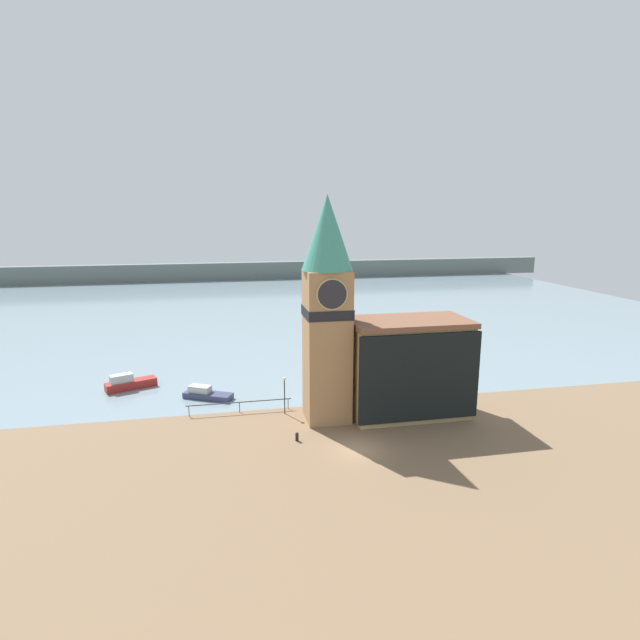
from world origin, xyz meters
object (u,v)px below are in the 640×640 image
boat_near (206,394)px  boat_far (129,383)px  mooring_bollard_near (297,436)px  lamp_post (284,388)px  pier_building (408,367)px  clock_tower (327,304)px

boat_near → boat_far: boat_far is taller
mooring_bollard_near → lamp_post: bearing=92.5°
pier_building → boat_near: size_ratio=2.14×
boat_near → mooring_bollard_near: 14.19m
clock_tower → boat_far: 25.45m
boat_far → mooring_bollard_near: 23.12m
boat_near → lamp_post: (7.60, -5.76, 2.15)m
pier_building → boat_near: (-19.24, 8.02, -4.22)m
mooring_bollard_near → pier_building: bearing=18.5°
boat_near → mooring_bollard_near: boat_near is taller
clock_tower → pier_building: (7.85, -0.46, -6.32)m
clock_tower → boat_far: clock_tower is taller
boat_near → boat_far: 9.60m
pier_building → mooring_bollard_near: bearing=-161.5°
mooring_bollard_near → lamp_post: 6.46m
pier_building → boat_near: 21.27m
boat_near → pier_building: bearing=4.7°
boat_far → clock_tower: bearing=-54.0°
clock_tower → lamp_post: size_ratio=5.56×
pier_building → lamp_post: size_ratio=3.05×
boat_near → boat_far: (-8.43, 4.59, 0.19)m
boat_near → mooring_bollard_near: bearing=-29.1°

